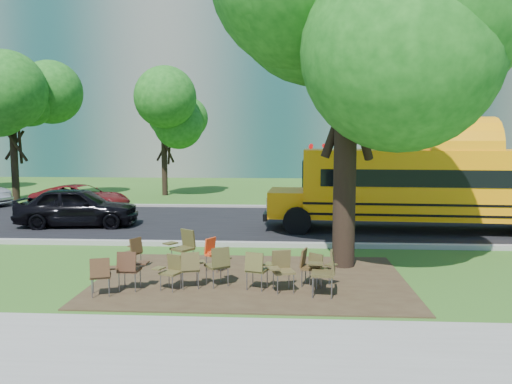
# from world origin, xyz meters

# --- Properties ---
(ground) EXTENTS (160.00, 160.00, 0.00)m
(ground) POSITION_xyz_m (0.00, 0.00, 0.00)
(ground) COLOR #325B1C
(ground) RESTS_ON ground
(sidewalk) EXTENTS (60.00, 4.00, 0.04)m
(sidewalk) POSITION_xyz_m (0.00, -5.00, 0.02)
(sidewalk) COLOR gray
(sidewalk) RESTS_ON ground
(dirt_patch) EXTENTS (7.00, 4.50, 0.03)m
(dirt_patch) POSITION_xyz_m (1.00, -0.50, 0.01)
(dirt_patch) COLOR #382819
(dirt_patch) RESTS_ON ground
(asphalt_road) EXTENTS (80.00, 8.00, 0.04)m
(asphalt_road) POSITION_xyz_m (0.00, 7.00, 0.02)
(asphalt_road) COLOR black
(asphalt_road) RESTS_ON ground
(kerb_near) EXTENTS (80.00, 0.25, 0.14)m
(kerb_near) POSITION_xyz_m (0.00, 3.00, 0.07)
(kerb_near) COLOR gray
(kerb_near) RESTS_ON ground
(kerb_far) EXTENTS (80.00, 0.25, 0.14)m
(kerb_far) POSITION_xyz_m (0.00, 11.10, 0.07)
(kerb_far) COLOR gray
(kerb_far) RESTS_ON ground
(building_main) EXTENTS (38.00, 16.00, 22.00)m
(building_main) POSITION_xyz_m (-8.00, 36.00, 11.00)
(building_main) COLOR slate
(building_main) RESTS_ON ground
(bg_tree_0) EXTENTS (5.20, 5.20, 7.18)m
(bg_tree_0) POSITION_xyz_m (-12.00, 13.00, 4.57)
(bg_tree_0) COLOR black
(bg_tree_0) RESTS_ON ground
(bg_tree_2) EXTENTS (4.80, 4.80, 6.62)m
(bg_tree_2) POSITION_xyz_m (-5.00, 16.00, 4.21)
(bg_tree_2) COLOR black
(bg_tree_2) RESTS_ON ground
(bg_tree_3) EXTENTS (5.60, 5.60, 7.84)m
(bg_tree_3) POSITION_xyz_m (8.00, 14.00, 5.03)
(bg_tree_3) COLOR black
(bg_tree_3) RESTS_ON ground
(main_tree) EXTENTS (7.20, 7.20, 9.80)m
(main_tree) POSITION_xyz_m (3.24, 0.82, 6.19)
(main_tree) COLOR black
(main_tree) RESTS_ON ground
(school_bus) EXTENTS (11.72, 3.23, 2.83)m
(school_bus) POSITION_xyz_m (7.50, 5.70, 1.64)
(school_bus) COLOR #FF9808
(school_bus) RESTS_ON ground
(chair_0) EXTENTS (0.57, 0.63, 0.84)m
(chair_0) POSITION_xyz_m (-1.96, -1.89, 0.52)
(chair_0) COLOR #462D19
(chair_0) RESTS_ON ground
(chair_1) EXTENTS (0.58, 0.52, 0.89)m
(chair_1) POSITION_xyz_m (-1.50, -1.50, 0.55)
(chair_1) COLOR #402516
(chair_1) RESTS_ON ground
(chair_2) EXTENTS (0.57, 0.61, 0.84)m
(chair_2) POSITION_xyz_m (-0.24, -1.27, 0.52)
(chair_2) COLOR brown
(chair_2) RESTS_ON ground
(chair_3) EXTENTS (0.62, 0.49, 0.77)m
(chair_3) POSITION_xyz_m (-0.65, -1.38, 0.48)
(chair_3) COLOR #4E4621
(chair_3) RESTS_ON ground
(chair_4) EXTENTS (0.67, 0.53, 0.86)m
(chair_4) POSITION_xyz_m (1.19, -1.30, 0.53)
(chair_4) COLOR #504C22
(chair_4) RESTS_ON ground
(chair_5) EXTENTS (0.60, 0.65, 0.88)m
(chair_5) POSITION_xyz_m (1.70, -1.35, 0.55)
(chair_5) COLOR brown
(chair_5) RESTS_ON ground
(chair_6) EXTENTS (0.57, 0.68, 0.97)m
(chair_6) POSITION_xyz_m (2.60, -1.63, 0.60)
(chair_6) COLOR #423A1C
(chair_6) RESTS_ON ground
(chair_7) EXTENTS (0.66, 0.52, 0.77)m
(chair_7) POSITION_xyz_m (2.52, -0.97, 0.48)
(chair_7) COLOR #463E1E
(chair_7) RESTS_ON ground
(chair_8) EXTENTS (0.53, 0.68, 0.81)m
(chair_8) POSITION_xyz_m (-1.96, 0.23, 0.50)
(chair_8) COLOR #453018
(chair_8) RESTS_ON ground
(chair_9) EXTENTS (0.82, 0.65, 0.97)m
(chair_9) POSITION_xyz_m (-0.76, 0.47, 0.60)
(chair_9) COLOR #443F1D
(chair_9) RESTS_ON ground
(chair_10) EXTENTS (0.54, 0.69, 0.82)m
(chair_10) POSITION_xyz_m (0.03, 0.18, 0.51)
(chair_10) COLOR red
(chair_10) RESTS_ON ground
(chair_11) EXTENTS (0.60, 0.76, 0.91)m
(chair_11) POSITION_xyz_m (0.34, -1.08, 0.56)
(chair_11) COLOR #48431F
(chair_11) RESTS_ON ground
(chair_12) EXTENTS (0.51, 0.65, 0.84)m
(chair_12) POSITION_xyz_m (2.29, -0.97, 0.52)
(chair_12) COLOR #483319
(chair_12) RESTS_ON ground
(black_car) EXTENTS (4.45, 2.13, 1.47)m
(black_car) POSITION_xyz_m (-5.77, 5.94, 0.73)
(black_car) COLOR black
(black_car) RESTS_ON ground
(bg_car_red) EXTENTS (4.57, 2.70, 1.19)m
(bg_car_red) POSITION_xyz_m (-7.16, 9.58, 0.60)
(bg_car_red) COLOR #5B0F11
(bg_car_red) RESTS_ON ground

